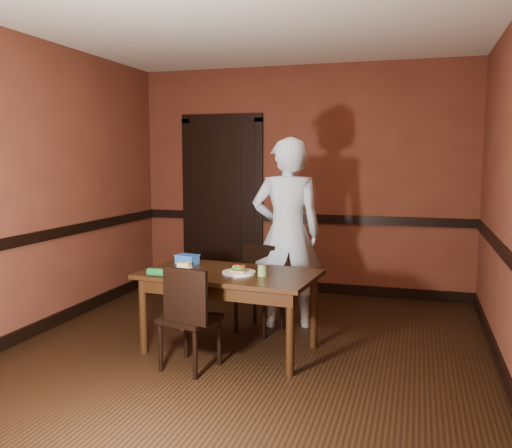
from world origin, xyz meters
The scene contains 21 objects.
floor centered at (0.00, 0.00, 0.00)m, with size 4.00×4.50×0.01m, color black.
ceiling centered at (0.00, 0.00, 2.70)m, with size 4.00×4.50×0.01m, color beige.
wall_back centered at (0.00, 2.25, 1.35)m, with size 4.00×0.02×2.70m, color #59291B.
wall_front centered at (0.00, -2.25, 1.35)m, with size 4.00×0.02×2.70m, color #59291B.
wall_left centered at (-2.00, 0.00, 1.35)m, with size 0.02×4.50×2.70m, color #59291B.
dado_back centered at (0.00, 2.23, 0.90)m, with size 4.00×0.03×0.10m, color black.
dado_left centered at (-1.99, 0.00, 0.90)m, with size 0.03×4.50×0.10m, color black.
dado_right centered at (1.99, 0.00, 0.90)m, with size 0.03×4.50×0.10m, color black.
baseboard_back centered at (0.00, 2.23, 0.06)m, with size 4.00×0.03×0.12m, color black.
baseboard_left centered at (-1.99, 0.00, 0.06)m, with size 0.03×4.50×0.12m, color black.
baseboard_right centered at (1.99, 0.00, 0.06)m, with size 0.03×4.50×0.12m, color black.
door centered at (-1.00, 2.22, 1.09)m, with size 1.05×0.07×2.20m.
dining_table centered at (-0.15, 0.06, 0.34)m, with size 1.44×0.81×0.68m, color black.
chair_far centered at (-0.05, 0.63, 0.40)m, with size 0.37×0.37×0.80m, color black, non-canonical shape.
chair_near centered at (-0.31, -0.39, 0.41)m, with size 0.38×0.38×0.82m, color black, non-canonical shape.
person centered at (0.15, 0.87, 0.91)m, with size 0.66×0.43×1.81m, color silver.
sandwich_plate centered at (-0.05, 0.02, 0.70)m, with size 0.27×0.27×0.07m.
sauce_jar centered at (0.16, 0.00, 0.72)m, with size 0.08×0.08×0.09m.
cheese_saucer centered at (-0.58, 0.13, 0.69)m, with size 0.14×0.14×0.04m.
food_tub centered at (-0.63, 0.29, 0.72)m, with size 0.22×0.17×0.08m.
wrapped_veg centered at (-0.61, -0.26, 0.71)m, with size 0.07×0.07×0.23m, color #145021.
Camera 1 is at (1.34, -4.11, 1.62)m, focal length 38.00 mm.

